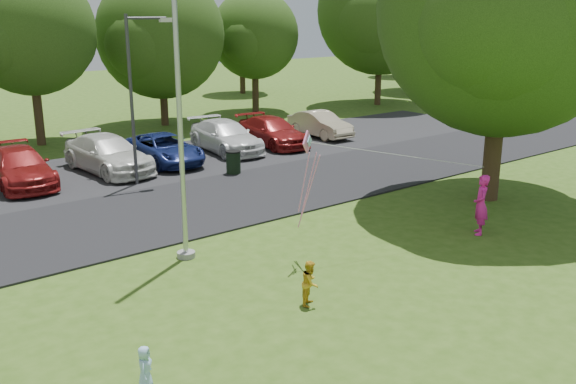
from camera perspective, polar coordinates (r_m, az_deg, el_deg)
ground at (r=16.44m, az=10.75°, el=-7.97°), size 120.00×120.00×0.00m
park_road at (r=22.92m, az=-6.40°, el=-0.78°), size 60.00×6.00×0.06m
parking_strip at (r=28.46m, az=-13.40°, el=2.19°), size 42.00×7.00×0.06m
flagpole at (r=16.91m, az=-9.65°, el=7.49°), size 0.50×0.50×10.00m
street_lamp at (r=24.93m, az=-13.26°, el=9.26°), size 1.80×0.47×6.43m
trash_can at (r=26.49m, az=-4.88°, el=2.61°), size 0.63×0.63×1.00m
big_tree at (r=23.15m, az=18.76°, el=14.66°), size 9.21×8.53×10.86m
tree_row at (r=36.37m, az=-17.76°, el=13.85°), size 64.35×11.94×10.88m
horizon_trees at (r=46.32m, az=-19.12°, el=12.28°), size 77.46×7.20×7.02m
parked_cars at (r=28.09m, az=-14.03°, el=3.50°), size 22.65×5.49×1.49m
woman at (r=20.13m, az=16.77°, el=-1.09°), size 0.79×0.78×1.85m
child_yellow at (r=14.88m, az=2.00°, el=-8.07°), size 0.66×0.63×1.07m
child_blue at (r=12.15m, az=-12.60°, el=-15.01°), size 0.46×0.49×0.84m
kite at (r=16.82m, az=2.09°, el=3.02°), size 5.73×1.94×2.69m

